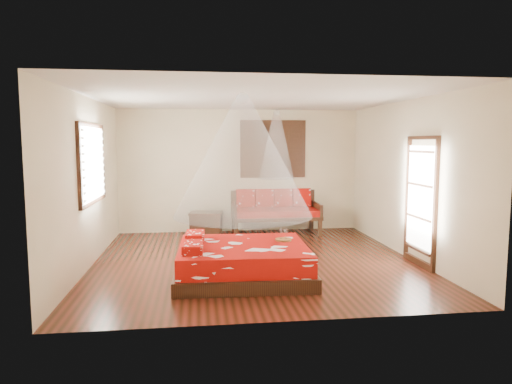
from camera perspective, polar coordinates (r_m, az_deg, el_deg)
room at (r=7.81m, az=-0.19°, el=1.42°), size 5.54×5.54×2.84m
bed at (r=7.05m, az=-1.76°, el=-8.61°), size 2.08×1.90×0.63m
daybed at (r=10.37m, az=2.40°, el=-2.26°), size 1.97×0.88×0.98m
storage_chest at (r=10.33m, az=-6.25°, el=-3.85°), size 0.79×0.63×0.50m
shutter_panel at (r=10.58m, az=2.14°, el=5.40°), size 1.52×0.06×1.32m
window_left at (r=8.12m, az=-19.75°, el=3.36°), size 0.10×1.74×1.34m
glazed_door at (r=8.07m, az=19.87°, el=-1.15°), size 0.08×1.02×2.16m
wine_tray at (r=7.29m, az=3.44°, el=-5.65°), size 0.26×0.26×0.21m
mosquito_net_main at (r=6.81m, az=-1.66°, el=4.50°), size 2.09×2.09×1.80m
mosquito_net_daybed at (r=10.12m, az=2.57°, el=5.92°), size 0.79×0.79×1.50m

